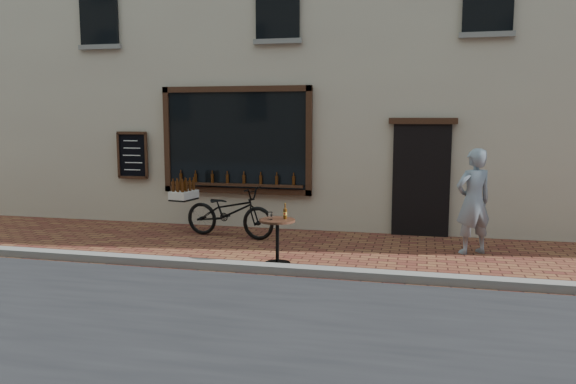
# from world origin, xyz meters

# --- Properties ---
(ground) EXTENTS (90.00, 90.00, 0.00)m
(ground) POSITION_xyz_m (0.00, 0.00, 0.00)
(ground) COLOR #58251C
(ground) RESTS_ON ground
(kerb) EXTENTS (90.00, 0.25, 0.12)m
(kerb) POSITION_xyz_m (0.00, 0.20, 0.06)
(kerb) COLOR slate
(kerb) RESTS_ON ground
(shop_building) EXTENTS (28.00, 6.20, 10.00)m
(shop_building) POSITION_xyz_m (0.00, 6.50, 5.00)
(shop_building) COLOR #B7AB90
(shop_building) RESTS_ON ground
(cargo_bicycle) EXTENTS (2.27, 0.98, 1.07)m
(cargo_bicycle) POSITION_xyz_m (-1.76, 2.46, 0.51)
(cargo_bicycle) COLOR black
(cargo_bicycle) RESTS_ON ground
(bistro_table) EXTENTS (0.57, 0.57, 0.98)m
(bistro_table) POSITION_xyz_m (-0.30, 0.67, 0.52)
(bistro_table) COLOR black
(bistro_table) RESTS_ON ground
(pedestrian) EXTENTS (0.79, 0.70, 1.81)m
(pedestrian) POSITION_xyz_m (2.78, 2.16, 0.91)
(pedestrian) COLOR gray
(pedestrian) RESTS_ON ground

